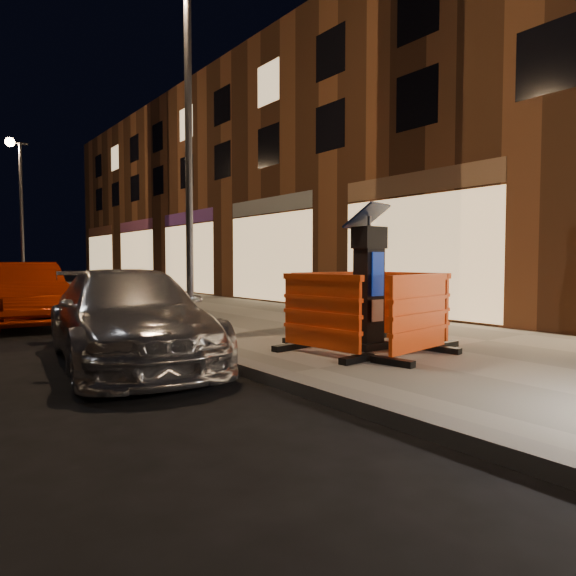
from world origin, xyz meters
TOP-DOWN VIEW (x-y plane):
  - ground_plane at (0.00, 0.00)m, footprint 120.00×120.00m
  - sidewalk at (3.00, 0.00)m, footprint 6.00×60.00m
  - kerb at (0.00, 0.00)m, footprint 0.30×60.00m
  - parking_kiosk at (2.05, 0.63)m, footprint 0.70×0.70m
  - barrier_front at (2.05, -0.32)m, footprint 1.56×0.84m
  - barrier_back at (2.05, 1.58)m, footprint 1.49×0.65m
  - barrier_kerbside at (1.10, 0.63)m, footprint 0.77×1.54m
  - barrier_bldgside at (3.00, 0.63)m, footprint 0.67×1.50m
  - car_silver at (-0.99, 2.46)m, footprint 2.59×4.92m
  - car_red at (-1.40, 8.36)m, footprint 1.71×4.48m
  - street_lamp_mid at (0.25, 3.00)m, footprint 0.12×0.12m
  - street_lamp_far at (0.25, 18.00)m, footprint 0.12×0.12m

SIDE VIEW (x-z plane):
  - ground_plane at x=0.00m, z-range 0.00..0.00m
  - car_silver at x=-0.99m, z-range -0.68..0.68m
  - car_red at x=-1.40m, z-range -0.73..0.73m
  - sidewalk at x=3.00m, z-range 0.00..0.15m
  - kerb at x=0.00m, z-range 0.00..0.15m
  - barrier_front at x=2.05m, z-range 0.15..1.30m
  - barrier_back at x=2.05m, z-range 0.15..1.30m
  - barrier_kerbside at x=1.10m, z-range 0.15..1.30m
  - barrier_bldgside at x=3.00m, z-range 0.15..1.30m
  - parking_kiosk at x=2.05m, z-range 0.15..2.22m
  - street_lamp_mid at x=0.25m, z-range 0.15..6.15m
  - street_lamp_far at x=0.25m, z-range 0.15..6.15m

